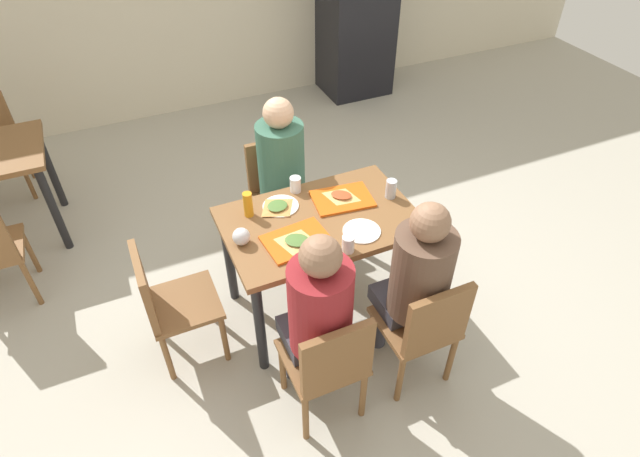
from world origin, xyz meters
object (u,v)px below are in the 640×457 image
object	(u,v)px
chair_near_right	(424,326)
chair_left_end	(167,300)
condiment_bottle	(248,204)
paper_plate_center	(281,206)
tray_red_near	(297,240)
drink_fridge	(357,4)
plastic_cup_b	(348,244)
person_in_red	(318,311)
soda_can	(391,189)
pizza_slice_b	(341,196)
person_in_brown_jacket	(416,278)
pizza_slice_c	(277,206)
chair_far_side	(278,188)
person_far_side	(283,170)
foil_bundle	(241,236)
main_table	(320,233)
pizza_slice_a	(297,241)
tray_red_far	(342,199)
paper_plate_near_edge	(362,231)
plastic_cup_a	(295,184)
chair_near_left	(329,362)

from	to	relation	value
chair_near_right	chair_left_end	world-z (taller)	same
condiment_bottle	paper_plate_center	bearing A→B (deg)	0.00
tray_red_near	drink_fridge	distance (m)	3.53
chair_left_end	plastic_cup_b	bearing A→B (deg)	-17.71
plastic_cup_b	drink_fridge	size ratio (longest dim) A/B	0.05
person_in_red	soda_can	distance (m)	1.00
pizza_slice_b	soda_can	xyz separation A→B (m)	(0.29, -0.10, 0.04)
person_in_brown_jacket	pizza_slice_c	world-z (taller)	person_in_brown_jacket
chair_far_side	person_far_side	distance (m)	0.28
person_in_red	plastic_cup_b	xyz separation A→B (m)	(0.31, 0.30, 0.09)
person_in_red	pizza_slice_c	distance (m)	0.81
paper_plate_center	plastic_cup_b	size ratio (longest dim) A/B	2.20
person_far_side	foil_bundle	xyz separation A→B (m)	(-0.49, -0.63, 0.09)
main_table	person_in_brown_jacket	size ratio (longest dim) A/B	0.92
person_far_side	tray_red_near	world-z (taller)	person_far_side
tray_red_near	person_in_brown_jacket	bearing A→B (deg)	-44.91
chair_near_right	drink_fridge	distance (m)	3.90
pizza_slice_a	pizza_slice_b	size ratio (longest dim) A/B	1.12
main_table	tray_red_near	bearing A→B (deg)	-147.11
chair_left_end	person_in_brown_jacket	distance (m)	1.41
chair_far_side	person_in_brown_jacket	bearing A→B (deg)	-78.19
foil_bundle	drink_fridge	distance (m)	3.60
chair_left_end	pizza_slice_c	size ratio (longest dim) A/B	3.71
person_in_brown_jacket	pizza_slice_a	xyz separation A→B (m)	(-0.49, 0.46, 0.06)
tray_red_far	paper_plate_near_edge	bearing A→B (deg)	-95.20
main_table	paper_plate_near_edge	distance (m)	0.29
chair_left_end	person_in_red	bearing A→B (deg)	-42.51
pizza_slice_c	plastic_cup_b	world-z (taller)	plastic_cup_b
tray_red_near	plastic_cup_a	distance (m)	0.48
chair_near_left	pizza_slice_a	xyz separation A→B (m)	(0.08, 0.60, 0.31)
pizza_slice_b	person_in_red	bearing A→B (deg)	-123.31
pizza_slice_b	person_far_side	bearing A→B (deg)	111.94
paper_plate_center	paper_plate_near_edge	xyz separation A→B (m)	(0.34, -0.41, 0.00)
pizza_slice_b	paper_plate_center	bearing A→B (deg)	167.63
main_table	chair_near_right	bearing A→B (deg)	-69.23
person_in_brown_jacket	plastic_cup_a	distance (m)	0.99
paper_plate_near_edge	plastic_cup_b	size ratio (longest dim) A/B	2.20
paper_plate_near_edge	person_far_side	bearing A→B (deg)	101.85
tray_red_far	pizza_slice_b	size ratio (longest dim) A/B	1.61
pizza_slice_b	plastic_cup_a	bearing A→B (deg)	139.73
pizza_slice_a	foil_bundle	size ratio (longest dim) A/B	2.49
pizza_slice_c	foil_bundle	bearing A→B (deg)	-144.11
main_table	plastic_cup_a	bearing A→B (deg)	95.20
paper_plate_near_edge	pizza_slice_b	bearing A→B (deg)	85.35
plastic_cup_b	foil_bundle	xyz separation A→B (m)	(-0.52, 0.30, 0.00)
person_in_brown_jacket	tray_red_far	xyz separation A→B (m)	(-0.09, 0.73, 0.05)
chair_near_left	chair_left_end	bearing A→B (deg)	131.63
chair_near_right	soda_can	bearing A→B (deg)	75.47
person_far_side	pizza_slice_a	bearing A→B (deg)	-105.16
chair_left_end	pizza_slice_c	distance (m)	0.84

